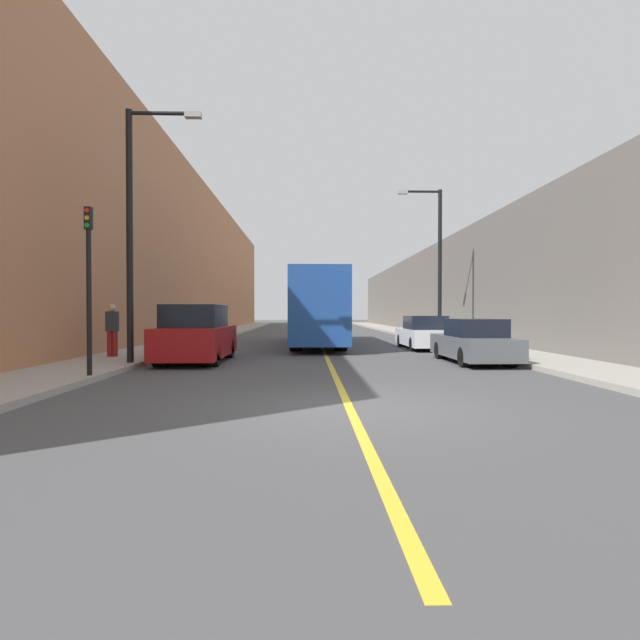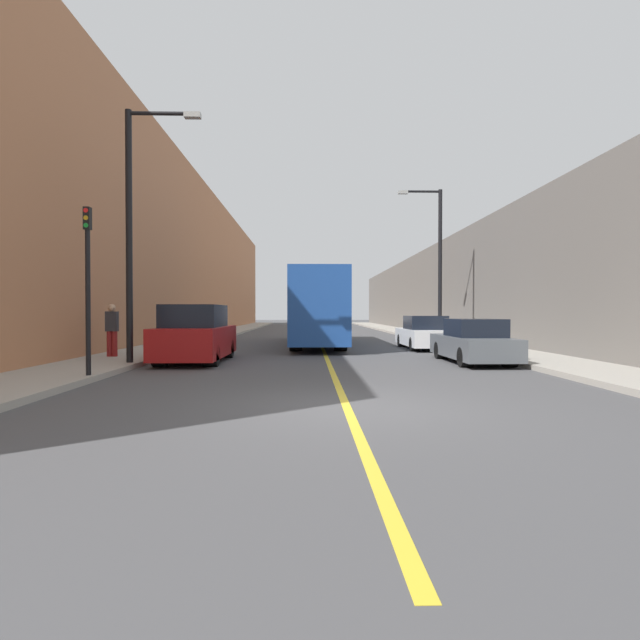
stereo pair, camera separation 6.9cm
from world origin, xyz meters
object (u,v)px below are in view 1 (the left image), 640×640
Objects in this scene: street_lamp_left at (136,220)px; traffic_light at (89,284)px; parked_suv_left at (196,336)px; pedestrian at (112,329)px; street_lamp_right at (436,256)px; bus at (316,308)px; car_right_near at (474,343)px; car_right_mid at (424,334)px.

traffic_light is at bearing -91.50° from street_lamp_left.
pedestrian reaches higher than parked_suv_left.
traffic_light is at bearing -132.01° from street_lamp_right.
street_lamp_right reaches higher than street_lamp_left.
street_lamp_left reaches higher than traffic_light.
parked_suv_left is 14.11m from street_lamp_right.
pedestrian is at bearing 126.22° from street_lamp_left.
pedestrian is (-13.52, -8.18, -3.49)m from street_lamp_right.
street_lamp_right is (6.23, -0.09, 2.68)m from bus.
pedestrian is at bearing 105.58° from traffic_light.
car_right_near is 12.43m from pedestrian.
parked_suv_left is 9.37m from car_right_near.
pedestrian reaches higher than car_right_mid.
bus is 12.14m from street_lamp_left.
parked_suv_left is at bearing 177.26° from car_right_near.
bus reaches higher than pedestrian.
traffic_light reaches higher than bus.
street_lamp_left is at bearing -133.10° from parked_suv_left.
street_lamp_right reaches higher than car_right_near.
street_lamp_left reaches higher than car_right_mid.
street_lamp_left is (-10.65, -7.34, 3.82)m from car_right_mid.
street_lamp_right is 18.16m from traffic_light.
bus is at bearing 48.60° from pedestrian.
car_right_mid is at bearing 44.25° from traffic_light.
car_right_near is 11.86m from traffic_light.
parked_suv_left is at bearing 46.90° from street_lamp_left.
car_right_mid is 5.07m from street_lamp_right.
car_right_near is at bearing -2.74° from parked_suv_left.
pedestrian is (-12.39, 0.95, 0.43)m from car_right_near.
street_lamp_right is at bearing 40.62° from street_lamp_left.
street_lamp_left reaches higher than bus.
car_right_mid is 0.58× the size of street_lamp_right.
bus is 2.83× the size of car_right_near.
car_right_mid reaches higher than car_right_near.
street_lamp_left is at bearing -139.38° from street_lamp_right.
parked_suv_left is 1.06× the size of car_right_mid.
car_right_near is 1.12× the size of traffic_light.
street_lamp_right is 1.92× the size of traffic_light.
street_lamp_right is at bearing -0.81° from bus.
parked_suv_left is (-4.26, -8.77, -1.02)m from bus.
street_lamp_left reaches higher than parked_suv_left.
bus is 10.61m from car_right_near.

